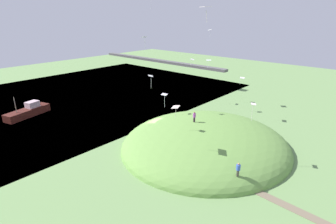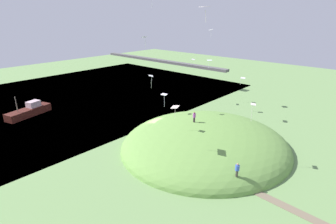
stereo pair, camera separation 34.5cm
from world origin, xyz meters
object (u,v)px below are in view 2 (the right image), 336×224
(kite_1, at_px, (205,7))
(kite_4, at_px, (175,107))
(person_on_hilltop, at_px, (237,168))
(kite_6, at_px, (164,95))
(kite_7, at_px, (209,61))
(kite_8, at_px, (243,78))
(boat_on_lake, at_px, (29,111))
(kite_5, at_px, (153,0))
(kite_3, at_px, (253,106))
(kite_9, at_px, (193,60))
(kite_2, at_px, (151,76))
(kite_10, at_px, (211,30))
(person_near_shore, at_px, (194,116))
(kite_0, at_px, (144,38))

(kite_1, distance_m, kite_4, 11.28)
(person_on_hilltop, bearing_deg, kite_6, 96.84)
(kite_7, bearing_deg, kite_8, -3.29)
(boat_on_lake, distance_m, kite_7, 35.67)
(kite_6, bearing_deg, kite_8, 83.88)
(kite_7, bearing_deg, kite_5, -175.12)
(person_on_hilltop, xyz_separation_m, kite_3, (-1.85, 6.41, 5.12))
(kite_6, bearing_deg, boat_on_lake, -166.17)
(kite_6, xyz_separation_m, kite_8, (1.96, 18.27, -0.46))
(kite_5, bearing_deg, kite_9, 18.47)
(kite_7, bearing_deg, kite_2, -95.77)
(kite_2, distance_m, kite_10, 19.08)
(kite_6, bearing_deg, kite_5, 137.91)
(kite_2, height_order, kite_8, kite_2)
(kite_1, height_order, kite_8, kite_1)
(kite_6, relative_size, kite_7, 1.12)
(person_near_shore, xyz_separation_m, kite_10, (-9.69, 17.79, 10.91))
(kite_6, bearing_deg, person_on_hilltop, -7.25)
(person_on_hilltop, bearing_deg, boat_on_lake, 111.77)
(person_on_hilltop, relative_size, kite_7, 0.99)
(person_near_shore, xyz_separation_m, kite_0, (-10.20, 0.10, 10.45))
(boat_on_lake, bearing_deg, kite_1, -97.46)
(person_near_shore, relative_size, kite_1, 1.05)
(kite_5, xyz_separation_m, kite_7, (13.89, 1.18, -11.20))
(kite_4, distance_m, kite_6, 5.02)
(boat_on_lake, height_order, kite_8, kite_8)
(kite_7, bearing_deg, boat_on_lake, -131.85)
(kite_4, height_order, kite_5, kite_5)
(kite_1, distance_m, kite_3, 13.41)
(kite_2, relative_size, kite_8, 1.54)
(person_near_shore, distance_m, kite_4, 8.55)
(kite_5, xyz_separation_m, kite_9, (8.70, 2.91, -11.76))
(kite_1, relative_size, kite_8, 1.13)
(kite_1, height_order, kite_4, kite_1)
(kite_10, bearing_deg, kite_2, -86.73)
(person_on_hilltop, bearing_deg, kite_1, 109.23)
(kite_5, bearing_deg, kite_6, -42.09)
(kite_5, bearing_deg, kite_7, 4.88)
(kite_8, bearing_deg, kite_0, -127.48)
(kite_3, xyz_separation_m, kite_4, (-6.06, -7.56, 0.30))
(kite_7, bearing_deg, kite_6, -73.61)
(kite_0, relative_size, kite_8, 1.31)
(kite_2, height_order, kite_10, kite_10)
(kite_1, distance_m, kite_8, 23.77)
(kite_0, distance_m, kite_4, 16.14)
(kite_5, bearing_deg, kite_3, -23.08)
(kite_5, bearing_deg, kite_8, 2.03)
(kite_4, relative_size, kite_5, 0.70)
(kite_3, height_order, kite_9, kite_9)
(person_near_shore, bearing_deg, kite_6, 57.32)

